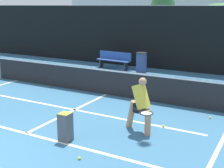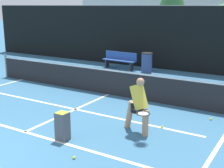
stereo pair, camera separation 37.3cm
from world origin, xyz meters
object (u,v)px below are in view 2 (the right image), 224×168
(trash_bin, at_px, (147,63))
(parked_car, at_px, (172,47))
(ball_hopper, at_px, (62,126))
(courtside_bench, at_px, (120,59))
(player_practicing, at_px, (138,104))

(trash_bin, xyz_separation_m, parked_car, (-0.75, 5.43, 0.10))
(ball_hopper, xyz_separation_m, trash_bin, (-1.60, 8.19, 0.12))
(ball_hopper, height_order, courtside_bench, courtside_bench)
(player_practicing, height_order, trash_bin, player_practicing)
(player_practicing, distance_m, parked_car, 12.80)
(player_practicing, height_order, parked_car, player_practicing)
(player_practicing, bearing_deg, ball_hopper, -112.42)
(player_practicing, bearing_deg, courtside_bench, 145.39)
(parked_car, bearing_deg, courtside_bench, -99.22)
(parked_car, bearing_deg, player_practicing, -73.16)
(courtside_bench, xyz_separation_m, parked_car, (0.86, 5.27, 0.11))
(courtside_bench, distance_m, parked_car, 5.34)
(courtside_bench, height_order, parked_car, parked_car)
(player_practicing, xyz_separation_m, parked_car, (-3.71, 12.25, -0.20))
(ball_hopper, xyz_separation_m, parked_car, (-2.35, 13.62, 0.21))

